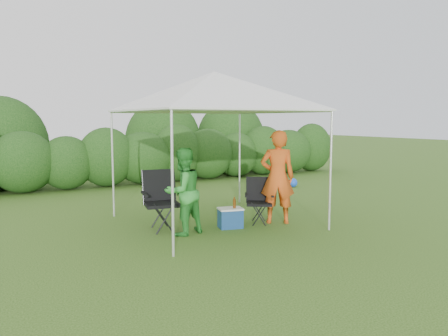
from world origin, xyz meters
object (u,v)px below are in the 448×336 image
canopy (214,92)px  man (277,177)px  chair_left (161,196)px  woman (183,192)px  cooler (230,218)px  chair_right (259,197)px

canopy → man: canopy is taller
chair_left → canopy: bearing=7.5°
woman → cooler: (0.93, -0.01, -0.56)m
chair_left → man: man is taller
cooler → man: bearing=7.0°
chair_left → man: size_ratio=0.60×
cooler → woman: bearing=-166.7°
chair_right → cooler: 0.76m
woman → cooler: 1.08m
chair_right → man: 0.52m
chair_left → man: (2.08, -0.66, 0.28)m
chair_left → cooler: 1.32m
man → woman: size_ratio=1.19×
canopy → chair_right: 2.15m
chair_right → cooler: bearing=-139.5°
canopy → woman: size_ratio=2.09×
canopy → chair_left: bearing=176.3°
chair_right → woman: woman is taller
woman → cooler: bearing=164.3°
canopy → woman: bearing=-151.6°
man → woman: 1.90m
man → cooler: (-0.96, 0.12, -0.70)m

